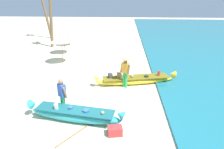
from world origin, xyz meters
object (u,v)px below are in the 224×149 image
Objects in this scene: boat_yellow_midground at (135,80)px; person_tourist_customer at (62,94)px; cooler_box at (115,131)px; boat_cyan_foreground at (75,114)px; paddle at (80,131)px; person_vendor_hatted at (125,70)px.

boat_yellow_midground is 3.02× the size of person_tourist_customer.
boat_cyan_foreground is at bearing 143.75° from cooler_box.
cooler_box is at bearing -25.53° from boat_cyan_foreground.
cooler_box is at bearing -30.26° from person_tourist_customer.
person_tourist_customer reaches higher than paddle.
boat_yellow_midground is at bearing 67.84° from cooler_box.
person_vendor_hatted is 4.24m from cooler_box.
boat_yellow_midground is 5.12m from paddle.
boat_yellow_midground is at bearing 41.38° from person_vendor_hatted.
person_vendor_hatted is at bearing 59.01° from boat_cyan_foreground.
boat_yellow_midground is at bearing 56.02° from boat_cyan_foreground.
boat_cyan_foreground reaches higher than cooler_box.
boat_yellow_midground is 4.70m from person_tourist_customer.
person_tourist_customer is (-3.25, -3.33, 0.66)m from boat_yellow_midground.
person_vendor_hatted is at bearing -138.62° from boat_yellow_midground.
boat_cyan_foreground is at bearing 115.81° from paddle.
person_vendor_hatted is at bearing 74.57° from cooler_box.
paddle is at bearing -116.45° from boat_yellow_midground.
person_tourist_customer is 2.77m from cooler_box.
person_vendor_hatted is at bearing 67.53° from paddle.
boat_cyan_foreground is 4.68m from boat_yellow_midground.
paddle is at bearing -51.94° from person_tourist_customer.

